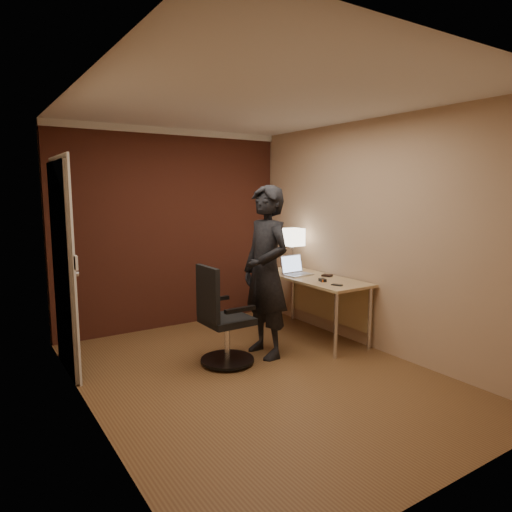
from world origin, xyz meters
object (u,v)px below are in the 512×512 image
at_px(desk, 317,287).
at_px(phone, 337,285).
at_px(wallet, 327,275).
at_px(desk_lamp, 293,238).
at_px(mouse, 322,280).
at_px(person, 266,272).
at_px(office_chair, 222,322).
at_px(laptop, 295,269).

xyz_separation_m(desk, phone, (-0.17, -0.53, 0.13)).
distance_m(phone, wallet, 0.52).
distance_m(desk_lamp, mouse, 0.88).
relative_size(phone, person, 0.06).
relative_size(desk, office_chair, 1.51).
xyz_separation_m(desk_lamp, office_chair, (-1.42, -0.69, -0.71)).
relative_size(desk, desk_lamp, 2.80).
bearing_deg(office_chair, laptop, 19.28).
distance_m(office_chair, person, 0.70).
bearing_deg(phone, desk, 51.23).
height_order(mouse, office_chair, office_chair).
distance_m(laptop, office_chair, 1.38).
height_order(desk_lamp, office_chair, desk_lamp).
xyz_separation_m(desk_lamp, laptop, (-0.17, -0.25, -0.35)).
bearing_deg(phone, laptop, 67.85).
bearing_deg(desk, desk_lamp, 88.60).
distance_m(desk, office_chair, 1.43).
relative_size(laptop, mouse, 3.53).
bearing_deg(mouse, wallet, 56.33).
bearing_deg(wallet, phone, -120.18).
bearing_deg(laptop, person, -148.75).
xyz_separation_m(wallet, person, (-0.97, -0.13, 0.16)).
bearing_deg(laptop, desk_lamp, 57.01).
bearing_deg(desk, laptop, 123.71).
relative_size(wallet, person, 0.06).
height_order(desk, wallet, wallet).
xyz_separation_m(phone, wallet, (0.26, 0.45, 0.01)).
relative_size(laptop, office_chair, 0.35).
relative_size(office_chair, person, 0.55).
relative_size(desk, mouse, 15.00).
distance_m(desk, wallet, 0.18).
distance_m(desk_lamp, phone, 1.11).
bearing_deg(desk_lamp, mouse, -102.46).
relative_size(desk_lamp, person, 0.30).
height_order(office_chair, person, person).
bearing_deg(office_chair, desk, 8.43).
relative_size(wallet, office_chair, 0.11).
xyz_separation_m(mouse, office_chair, (-1.25, 0.07, -0.31)).
xyz_separation_m(desk_lamp, mouse, (-0.17, -0.76, -0.40)).
bearing_deg(laptop, mouse, -90.38).
bearing_deg(person, desk, 102.43).
distance_m(desk, desk_lamp, 0.73).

